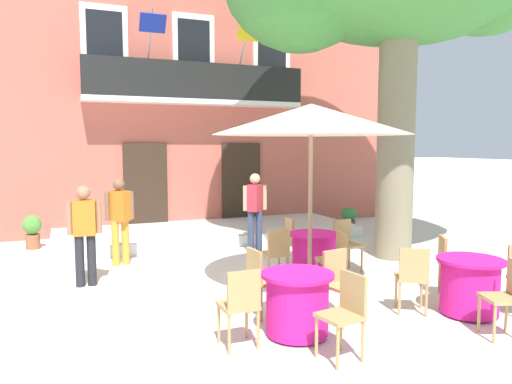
% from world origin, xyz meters
% --- Properties ---
extents(ground_plane, '(120.00, 120.00, 0.00)m').
position_xyz_m(ground_plane, '(0.00, 0.00, 0.00)').
color(ground_plane, silver).
extents(building_facade, '(13.00, 5.09, 7.50)m').
position_xyz_m(building_facade, '(0.29, 6.99, 3.75)').
color(building_facade, '#BC5B4C').
rests_on(building_facade, ground).
extents(entrance_step_platform, '(7.12, 2.57, 0.25)m').
position_xyz_m(entrance_step_platform, '(0.29, 3.71, 0.12)').
color(entrance_step_platform, silver).
rests_on(entrance_step_platform, ground).
extents(cafe_table_near_tree, '(0.86, 0.86, 0.76)m').
position_xyz_m(cafe_table_near_tree, '(-0.45, -2.43, 0.39)').
color(cafe_table_near_tree, '#DB1984').
rests_on(cafe_table_near_tree, ground).
extents(cafe_chair_near_tree_0, '(0.47, 0.47, 0.91)m').
position_xyz_m(cafe_chair_near_tree_0, '(0.27, -2.21, 0.53)').
color(cafe_chair_near_tree_0, tan).
rests_on(cafe_chair_near_tree_0, ground).
extents(cafe_chair_near_tree_1, '(0.44, 0.44, 0.91)m').
position_xyz_m(cafe_chair_near_tree_1, '(-0.60, -1.69, 0.53)').
color(cafe_chair_near_tree_1, tan).
rests_on(cafe_chair_near_tree_1, ground).
extents(cafe_chair_near_tree_2, '(0.41, 0.41, 0.91)m').
position_xyz_m(cafe_chair_near_tree_2, '(-1.20, -2.52, 0.53)').
color(cafe_chair_near_tree_2, tan).
rests_on(cafe_chair_near_tree_2, ground).
extents(cafe_chair_near_tree_3, '(0.46, 0.46, 0.91)m').
position_xyz_m(cafe_chair_near_tree_3, '(-0.26, -3.16, 0.53)').
color(cafe_chair_near_tree_3, tan).
rests_on(cafe_chair_near_tree_3, ground).
extents(cafe_table_middle, '(0.86, 0.86, 0.76)m').
position_xyz_m(cafe_table_middle, '(0.97, -0.29, 0.39)').
color(cafe_table_middle, '#DB1984').
rests_on(cafe_table_middle, ground).
extents(cafe_chair_middle_0, '(0.46, 0.46, 0.91)m').
position_xyz_m(cafe_chair_middle_0, '(0.93, -1.04, 0.53)').
color(cafe_chair_middle_0, tan).
rests_on(cafe_chair_middle_0, ground).
extents(cafe_chair_middle_1, '(0.44, 0.44, 0.91)m').
position_xyz_m(cafe_chair_middle_1, '(1.70, -0.12, 0.53)').
color(cafe_chair_middle_1, tan).
rests_on(cafe_chair_middle_1, ground).
extents(cafe_chair_middle_2, '(0.44, 0.44, 0.91)m').
position_xyz_m(cafe_chair_middle_2, '(0.98, 0.47, 0.53)').
color(cafe_chair_middle_2, tan).
rests_on(cafe_chair_middle_2, ground).
extents(cafe_chair_middle_3, '(0.40, 0.40, 0.91)m').
position_xyz_m(cafe_chair_middle_3, '(0.22, -0.37, 0.53)').
color(cafe_chair_middle_3, tan).
rests_on(cafe_chair_middle_3, ground).
extents(cafe_table_front, '(0.86, 0.86, 0.76)m').
position_xyz_m(cafe_table_front, '(1.99, -2.67, 0.39)').
color(cafe_table_front, '#DB1984').
rests_on(cafe_table_front, ground).
extents(cafe_chair_front_1, '(0.55, 0.55, 0.91)m').
position_xyz_m(cafe_chair_front_1, '(2.30, -1.99, 0.53)').
color(cafe_chair_front_1, tan).
rests_on(cafe_chair_front_1, ground).
extents(cafe_chair_front_2, '(0.55, 0.55, 0.91)m').
position_xyz_m(cafe_chair_front_2, '(1.31, -2.35, 0.53)').
color(cafe_chair_front_2, tan).
rests_on(cafe_chair_front_2, ground).
extents(cafe_chair_front_3, '(0.51, 0.51, 0.91)m').
position_xyz_m(cafe_chair_front_3, '(1.81, -3.40, 0.53)').
color(cafe_chair_front_3, tan).
rests_on(cafe_chair_front_3, ground).
extents(cafe_umbrella, '(2.90, 2.90, 2.85)m').
position_xyz_m(cafe_umbrella, '(0.42, -1.13, 2.61)').
color(cafe_umbrella, '#997A56').
rests_on(cafe_umbrella, ground).
extents(ground_planter_left, '(0.38, 0.38, 0.74)m').
position_xyz_m(ground_planter_left, '(-3.62, 3.96, 0.41)').
color(ground_planter_left, '#995638').
rests_on(ground_planter_left, ground).
extents(ground_planter_right, '(0.45, 0.45, 0.55)m').
position_xyz_m(ground_planter_right, '(4.20, 3.58, 0.31)').
color(ground_planter_right, '#47423D').
rests_on(ground_planter_right, ground).
extents(pedestrian_near_entrance, '(0.53, 0.39, 1.63)m').
position_xyz_m(pedestrian_near_entrance, '(-2.00, 1.79, 0.92)').
color(pedestrian_near_entrance, gold).
rests_on(pedestrian_near_entrance, ground).
extents(pedestrian_mid_plaza, '(0.53, 0.40, 1.66)m').
position_xyz_m(pedestrian_mid_plaza, '(0.75, 1.87, 0.94)').
color(pedestrian_mid_plaza, '#384260').
rests_on(pedestrian_mid_plaza, ground).
extents(pedestrian_by_tree, '(0.53, 0.25, 1.62)m').
position_xyz_m(pedestrian_by_tree, '(-2.67, 0.63, 0.91)').
color(pedestrian_by_tree, '#232328').
rests_on(pedestrian_by_tree, ground).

